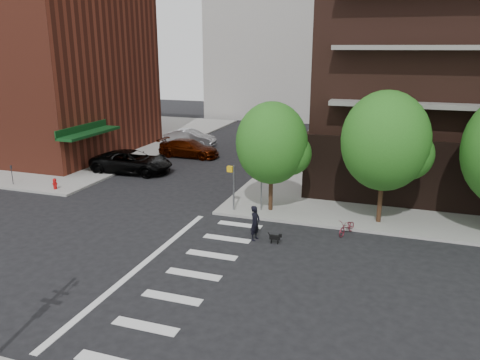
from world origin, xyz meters
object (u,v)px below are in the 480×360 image
object	(u,v)px
parked_car_silver	(190,138)
dog_walker	(255,223)
fire_hydrant	(55,183)
scooter	(347,227)
parked_car_maroon	(189,148)
parked_car_black	(132,162)

from	to	relation	value
parked_car_silver	dog_walker	distance (m)	23.31
fire_hydrant	scooter	bearing A→B (deg)	-3.90
parked_car_maroon	parked_car_silver	xyz separation A→B (m)	(-1.85, 4.25, 0.03)
fire_hydrant	parked_car_black	distance (m)	6.22
fire_hydrant	dog_walker	size ratio (longest dim) A/B	0.42
fire_hydrant	parked_car_black	size ratio (longest dim) A/B	0.12
fire_hydrant	dog_walker	xyz separation A→B (m)	(14.84, -3.44, 0.32)
parked_car_maroon	fire_hydrant	bearing A→B (deg)	161.59
parked_car_silver	scooter	distance (m)	24.25
fire_hydrant	parked_car_silver	xyz separation A→B (m)	(2.30, 16.21, 0.25)
scooter	fire_hydrant	bearing A→B (deg)	-163.34
scooter	parked_car_maroon	bearing A→B (deg)	158.92
scooter	parked_car_black	bearing A→B (deg)	177.68
fire_hydrant	parked_car_maroon	distance (m)	12.66
parked_car_silver	dog_walker	xyz separation A→B (m)	(12.54, -19.65, 0.07)
parked_car_black	parked_car_silver	world-z (taller)	parked_car_black
parked_car_maroon	parked_car_silver	world-z (taller)	parked_car_silver
parked_car_silver	scooter	size ratio (longest dim) A/B	3.17
parked_car_black	parked_car_silver	size ratio (longest dim) A/B	1.25
scooter	dog_walker	bearing A→B (deg)	-132.58
parked_car_black	parked_car_maroon	xyz separation A→B (m)	(1.85, 6.19, -0.08)
dog_walker	parked_car_silver	bearing A→B (deg)	45.75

